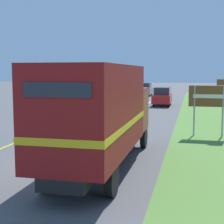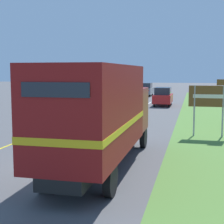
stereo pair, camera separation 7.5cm
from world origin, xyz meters
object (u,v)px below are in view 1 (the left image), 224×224
lead_car_grey_ahead (145,89)px  lead_car_red_ahead (162,96)px  lead_car_white (107,104)px  highway_sign (210,99)px  horse_trailer_truck (101,113)px

lead_car_grey_ahead → lead_car_red_ahead: bearing=-75.4°
lead_car_white → lead_car_red_ahead: (3.50, 9.54, -0.03)m
lead_car_white → lead_car_red_ahead: 10.16m
highway_sign → lead_car_red_ahead: bearing=103.4°
lead_car_white → highway_sign: 10.16m
horse_trailer_truck → lead_car_white: size_ratio=2.04×
lead_car_grey_ahead → highway_sign: highway_sign is taller
lead_car_white → highway_sign: size_ratio=1.37×
lead_car_red_ahead → lead_car_grey_ahead: size_ratio=0.90×
lead_car_white → lead_car_red_ahead: lead_car_white is taller
highway_sign → lead_car_white: bearing=137.2°
horse_trailer_truck → lead_car_grey_ahead: 38.23m
lead_car_white → lead_car_red_ahead: size_ratio=1.02×
horse_trailer_truck → lead_car_red_ahead: bearing=89.7°
lead_car_white → highway_sign: (7.41, -6.87, 1.06)m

